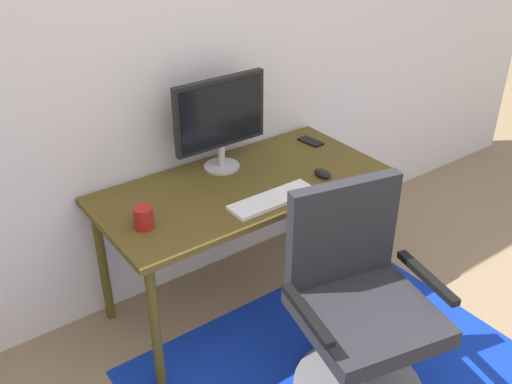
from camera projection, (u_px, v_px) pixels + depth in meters
wall_back at (147, 49)px, 2.63m from camera, size 6.00×0.10×2.60m
area_rug at (341, 379)px, 2.62m from camera, size 1.70×1.34×0.01m
desk at (242, 195)px, 2.81m from camera, size 1.41×0.67×0.70m
monitor at (220, 117)px, 2.77m from camera, size 0.49×0.18×0.47m
keyboard at (273, 199)px, 2.62m from camera, size 0.43×0.13×0.02m
computer_mouse at (323, 173)px, 2.82m from camera, size 0.06×0.10×0.03m
coffee_cup at (144, 217)px, 2.41m from camera, size 0.08×0.08×0.10m
cell_phone at (311, 141)px, 3.17m from camera, size 0.08×0.15×0.01m
office_chair at (358, 319)px, 2.40m from camera, size 0.66×0.62×0.95m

